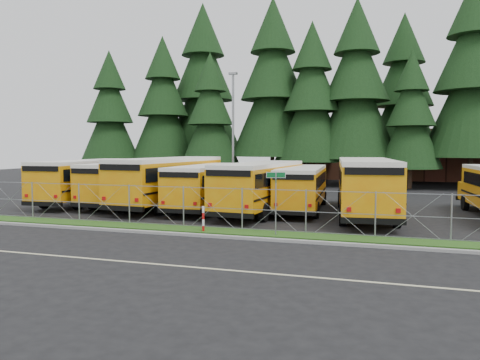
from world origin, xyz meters
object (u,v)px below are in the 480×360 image
object	(u,v)px
bus_4	(263,188)
light_standard	(233,128)
bus_0	(89,182)
bus_3	(210,187)
bus_2	(172,182)
bus_1	(137,184)
bus_5	(303,189)
street_sign	(276,190)
striped_bollard	(203,219)
bus_6	(365,188)

from	to	relation	value
bus_4	light_standard	distance (m)	12.78
bus_0	bus_3	xyz separation A→B (m)	(9.25, -0.54, -0.11)
bus_2	bus_1	bearing A→B (deg)	175.09
bus_1	bus_5	world-z (taller)	bus_1
bus_2	street_sign	bearing A→B (deg)	-37.78
striped_bollard	bus_5	bearing A→B (deg)	70.45
bus_0	street_sign	world-z (taller)	bus_0
light_standard	bus_1	bearing A→B (deg)	-110.74
bus_3	street_sign	world-z (taller)	street_sign
bus_2	bus_6	world-z (taller)	bus_6
bus_3	street_sign	xyz separation A→B (m)	(5.92, -7.36, 0.64)
bus_3	bus_5	size ratio (longest dim) A/B	1.04
bus_1	bus_3	distance (m)	5.66
bus_1	striped_bollard	world-z (taller)	bus_1
bus_6	striped_bollard	world-z (taller)	bus_6
bus_2	bus_3	world-z (taller)	bus_2
bus_2	light_standard	size ratio (longest dim) A/B	1.21
bus_4	light_standard	bearing A→B (deg)	120.75
bus_6	light_standard	xyz separation A→B (m)	(-11.34, 10.54, 3.89)
bus_5	striped_bollard	size ratio (longest dim) A/B	8.56
bus_4	bus_3	bearing A→B (deg)	176.57
bus_2	bus_3	size ratio (longest dim) A/B	1.15
bus_0	bus_5	world-z (taller)	bus_0
bus_0	bus_5	size ratio (longest dim) A/B	1.12
bus_3	bus_6	bearing A→B (deg)	-2.47
bus_1	bus_4	xyz separation A→B (m)	(9.12, -1.17, 0.06)
bus_5	bus_6	bearing A→B (deg)	-22.38
striped_bollard	bus_1	bearing A→B (deg)	134.85
bus_4	bus_0	bearing A→B (deg)	179.52
bus_5	bus_3	bearing A→B (deg)	-172.89
bus_1	street_sign	bearing A→B (deg)	-32.14
bus_0	bus_4	distance (m)	12.80
bus_1	bus_2	distance (m)	2.88
bus_0	street_sign	xyz separation A→B (m)	(15.18, -7.90, 0.53)
light_standard	bus_2	bearing A→B (deg)	-94.63
street_sign	light_standard	size ratio (longest dim) A/B	0.28
bus_1	bus_3	bearing A→B (deg)	-4.39
bus_1	bus_6	xyz separation A→B (m)	(15.00, -0.88, 0.18)
light_standard	street_sign	bearing A→B (deg)	-66.04
bus_2	street_sign	distance (m)	11.59
bus_1	bus_2	xyz separation A→B (m)	(2.84, -0.42, 0.17)
bus_2	striped_bollard	distance (m)	9.51
bus_4	street_sign	bearing A→B (deg)	-66.69
bus_3	bus_4	distance (m)	3.53
bus_2	striped_bollard	bearing A→B (deg)	-52.07
bus_5	light_standard	size ratio (longest dim) A/B	1.01
bus_1	bus_2	size ratio (longest dim) A/B	0.89
bus_1	bus_2	bearing A→B (deg)	-5.63
bus_1	bus_0	bearing A→B (deg)	-174.49
street_sign	striped_bollard	xyz separation A→B (m)	(-3.36, -0.16, -1.43)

